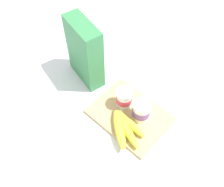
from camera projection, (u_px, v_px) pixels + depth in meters
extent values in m
plane|color=white|center=(130.00, 116.00, 1.06)|extent=(2.40, 2.40, 0.00)
cube|color=tan|center=(130.00, 115.00, 1.05)|extent=(0.31, 0.24, 0.02)
cube|color=#38844C|center=(85.00, 52.00, 1.07)|extent=(0.20, 0.12, 0.30)
cylinder|color=white|center=(124.00, 99.00, 1.04)|extent=(0.06, 0.06, 0.08)
cylinder|color=#DB384C|center=(124.00, 99.00, 1.04)|extent=(0.07, 0.07, 0.03)
cylinder|color=silver|center=(124.00, 92.00, 1.00)|extent=(0.07, 0.07, 0.00)
cylinder|color=white|center=(141.00, 111.00, 1.00)|extent=(0.07, 0.07, 0.09)
cylinder|color=#7A4C99|center=(141.00, 111.00, 1.00)|extent=(0.07, 0.07, 0.04)
cylinder|color=silver|center=(142.00, 105.00, 0.96)|extent=(0.07, 0.07, 0.00)
ellipsoid|color=yellow|center=(119.00, 129.00, 0.98)|extent=(0.16, 0.14, 0.04)
ellipsoid|color=yellow|center=(126.00, 129.00, 0.98)|extent=(0.19, 0.10, 0.04)
ellipsoid|color=yellow|center=(129.00, 123.00, 1.00)|extent=(0.16, 0.05, 0.04)
cylinder|color=brown|center=(115.00, 111.00, 1.04)|extent=(0.01, 0.01, 0.02)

